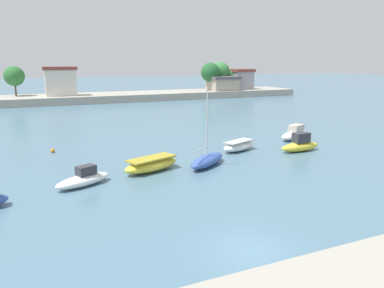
# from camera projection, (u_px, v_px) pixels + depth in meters

# --- Properties ---
(ground_plane) EXTENTS (400.00, 400.00, 0.00)m
(ground_plane) POSITION_uv_depth(u_px,v_px,m) (251.00, 250.00, 17.38)
(ground_plane) COLOR slate
(moored_boat_1) EXTENTS (4.45, 3.04, 1.43)m
(moored_boat_1) POSITION_uv_depth(u_px,v_px,m) (83.00, 179.00, 26.35)
(moored_boat_1) COLOR white
(moored_boat_1) RESTS_ON ground
(moored_boat_2) EXTENTS (5.40, 3.46, 1.12)m
(moored_boat_2) POSITION_uv_depth(u_px,v_px,m) (151.00, 165.00, 29.84)
(moored_boat_2) COLOR yellow
(moored_boat_2) RESTS_ON ground
(moored_boat_3) EXTENTS (4.93, 4.19, 6.60)m
(moored_boat_3) POSITION_uv_depth(u_px,v_px,m) (207.00, 160.00, 31.32)
(moored_boat_3) COLOR #3856A8
(moored_boat_3) RESTS_ON ground
(moored_boat_4) EXTENTS (4.57, 3.07, 1.01)m
(moored_boat_4) POSITION_uv_depth(u_px,v_px,m) (239.00, 146.00, 36.66)
(moored_boat_4) COLOR white
(moored_boat_4) RESTS_ON ground
(moored_boat_5) EXTENTS (4.61, 1.61, 1.86)m
(moored_boat_5) POSITION_uv_depth(u_px,v_px,m) (300.00, 145.00, 36.42)
(moored_boat_5) COLOR yellow
(moored_boat_5) RESTS_ON ground
(moored_boat_6) EXTENTS (5.33, 3.67, 1.64)m
(moored_boat_6) POSITION_uv_depth(u_px,v_px,m) (295.00, 134.00, 42.12)
(moored_boat_6) COLOR white
(moored_boat_6) RESTS_ON ground
(mooring_buoy_1) EXTENTS (0.40, 0.40, 0.40)m
(mooring_buoy_1) POSITION_uv_depth(u_px,v_px,m) (53.00, 150.00, 35.96)
(mooring_buoy_1) COLOR orange
(mooring_buoy_1) RESTS_ON ground
(distant_shoreline) EXTENTS (108.77, 11.66, 8.56)m
(distant_shoreline) POSITION_uv_depth(u_px,v_px,m) (103.00, 92.00, 82.13)
(distant_shoreline) COLOR #9E998C
(distant_shoreline) RESTS_ON ground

